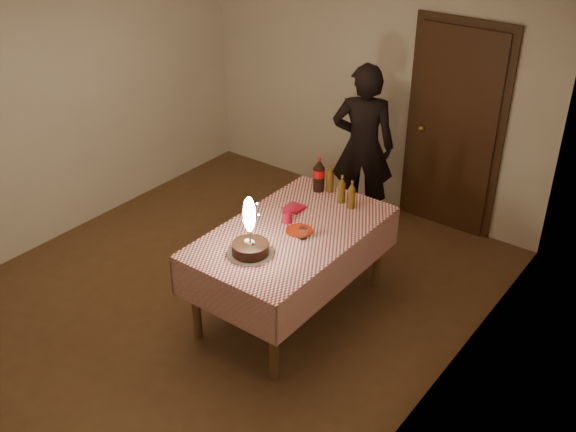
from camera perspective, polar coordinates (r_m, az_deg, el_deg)
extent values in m
cube|color=brown|center=(6.10, -4.92, -6.17)|extent=(4.00, 4.50, 0.01)
cube|color=silver|center=(7.14, 6.83, 11.04)|extent=(4.00, 0.04, 2.60)
cube|color=silver|center=(6.86, -18.21, 8.98)|extent=(0.04, 4.50, 2.60)
cube|color=silver|center=(4.49, 13.90, -1.59)|extent=(0.04, 4.50, 2.60)
cube|color=#472814|center=(6.79, 13.84, 6.90)|extent=(0.85, 0.05, 2.05)
sphere|color=#B28C33|center=(6.88, 11.22, 7.27)|extent=(0.06, 0.06, 0.06)
cube|color=brown|center=(5.40, 0.32, -1.52)|extent=(0.90, 1.60, 0.04)
cylinder|color=brown|center=(5.38, -7.82, -7.05)|extent=(0.07, 0.07, 0.74)
cylinder|color=brown|center=(4.96, -1.21, -10.37)|extent=(0.07, 0.07, 0.74)
cylinder|color=brown|center=(6.32, 1.48, -0.65)|extent=(0.07, 0.07, 0.74)
cylinder|color=brown|center=(5.97, 7.59, -2.93)|extent=(0.07, 0.07, 0.74)
cube|color=silver|center=(5.39, 0.32, -1.28)|extent=(1.02, 1.72, 0.01)
cube|color=silver|center=(4.95, -5.65, -7.11)|extent=(1.02, 0.01, 0.34)
cube|color=silver|center=(6.09, 5.12, 0.62)|extent=(1.02, 0.01, 0.34)
cube|color=silver|center=(5.75, -3.71, -1.22)|extent=(0.01, 1.72, 0.34)
cube|color=silver|center=(5.25, 4.74, -4.63)|extent=(0.01, 1.72, 0.34)
cylinder|color=white|center=(5.11, -3.19, -3.16)|extent=(0.35, 0.35, 0.01)
cylinder|color=black|center=(5.08, -3.20, -2.73)|extent=(0.28, 0.28, 0.09)
cylinder|color=white|center=(5.08, -3.28, -2.16)|extent=(0.07, 0.07, 0.00)
sphere|color=red|center=(5.03, -2.99, -2.38)|extent=(0.02, 0.02, 0.02)
cube|color=#19721E|center=(5.02, -2.93, -2.59)|extent=(0.02, 0.01, 0.00)
cube|color=#19721E|center=(5.03, -3.18, -2.52)|extent=(0.01, 0.02, 0.00)
cylinder|color=#262628|center=(5.03, -3.24, -1.74)|extent=(0.01, 0.01, 0.12)
ellipsoid|color=#FFF2BF|center=(4.93, -3.30, 0.14)|extent=(0.09, 0.09, 0.29)
sphere|color=white|center=(4.99, -3.26, -0.96)|extent=(0.04, 0.04, 0.04)
cylinder|color=#AF250C|center=(5.38, 0.95, -1.23)|extent=(0.22, 0.22, 0.01)
cylinder|color=#AB0B27|center=(5.47, -0.09, -0.08)|extent=(0.08, 0.08, 0.10)
cylinder|color=white|center=(5.27, 1.29, -1.46)|extent=(0.07, 0.07, 0.09)
cube|color=red|center=(5.69, 0.53, 0.70)|extent=(0.15, 0.15, 0.02)
cylinder|color=black|center=(5.95, 2.62, 3.13)|extent=(0.10, 0.10, 0.22)
cylinder|color=red|center=(5.92, 2.64, 3.65)|extent=(0.10, 0.10, 0.07)
cone|color=black|center=(5.88, 2.66, 4.44)|extent=(0.10, 0.10, 0.08)
cylinder|color=red|center=(5.86, 2.67, 4.84)|extent=(0.03, 0.03, 0.02)
cylinder|color=#5E3E10|center=(5.95, 3.57, 2.90)|extent=(0.06, 0.06, 0.18)
cone|color=#5E3E10|center=(5.90, 3.60, 3.94)|extent=(0.06, 0.06, 0.06)
cylinder|color=olive|center=(5.88, 3.61, 4.24)|extent=(0.02, 0.02, 0.02)
cylinder|color=#5E3E10|center=(5.69, 5.40, 1.49)|extent=(0.06, 0.06, 0.18)
cone|color=#5E3E10|center=(5.64, 5.45, 2.57)|extent=(0.06, 0.06, 0.06)
cylinder|color=olive|center=(5.62, 5.47, 2.88)|extent=(0.02, 0.02, 0.02)
cylinder|color=#5E3E10|center=(5.78, 4.57, 1.97)|extent=(0.06, 0.06, 0.18)
cone|color=#5E3E10|center=(5.72, 4.62, 3.04)|extent=(0.06, 0.06, 0.06)
cylinder|color=olive|center=(5.71, 4.63, 3.35)|extent=(0.02, 0.02, 0.02)
imported|color=black|center=(6.74, 6.35, 5.83)|extent=(0.74, 0.65, 1.71)
cube|color=black|center=(6.64, 6.73, 11.05)|extent=(0.16, 0.14, 0.10)
cylinder|color=black|center=(6.72, 6.77, 11.26)|extent=(0.10, 0.11, 0.08)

